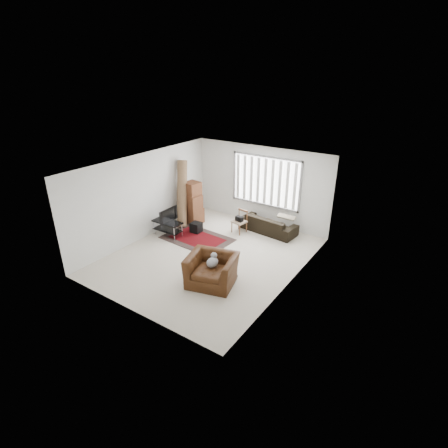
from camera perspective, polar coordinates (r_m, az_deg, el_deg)
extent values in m
plane|color=beige|center=(10.24, -2.36, -5.25)|extent=(6.00, 6.00, 0.00)
cube|color=white|center=(9.22, -2.64, 9.54)|extent=(5.00, 6.00, 0.02)
cube|color=silver|center=(12.04, 6.03, 6.25)|extent=(5.00, 0.02, 2.70)
cube|color=silver|center=(7.69, -15.89, -5.37)|extent=(5.00, 0.02, 2.70)
cube|color=silver|center=(11.22, -12.87, 4.43)|extent=(0.02, 6.00, 2.70)
cube|color=silver|center=(8.52, 11.19, -1.84)|extent=(0.02, 6.00, 2.70)
cube|color=white|center=(11.88, 6.88, 6.97)|extent=(2.40, 0.01, 1.60)
cube|color=gray|center=(11.86, 6.83, 6.95)|extent=(2.52, 0.06, 1.72)
cube|color=white|center=(11.83, 6.74, 6.90)|extent=(2.40, 0.02, 1.55)
cube|color=black|center=(11.25, -4.40, -2.40)|extent=(2.21, 1.55, 0.02)
cube|color=#4F070B|center=(11.24, -4.40, -2.36)|extent=(1.74, 1.08, 0.00)
cube|color=black|center=(11.41, -9.25, 0.33)|extent=(0.99, 0.45, 0.04)
cube|color=black|center=(11.52, -9.16, -0.93)|extent=(0.95, 0.42, 0.03)
cylinder|color=#B2B2B7|center=(11.67, -11.42, -0.51)|extent=(0.03, 0.03, 0.50)
cylinder|color=#B2B2B7|center=(11.10, -8.13, -1.59)|extent=(0.03, 0.03, 0.50)
cylinder|color=#B2B2B7|center=(11.91, -10.15, 0.11)|extent=(0.03, 0.03, 0.50)
cylinder|color=#B2B2B7|center=(11.35, -6.87, -0.91)|extent=(0.03, 0.03, 0.50)
imported|color=black|center=(11.31, -9.33, 1.50)|extent=(0.10, 0.81, 0.46)
cube|color=black|center=(11.63, -4.56, -0.54)|extent=(0.34, 0.34, 0.33)
cube|color=#57311B|center=(12.36, -5.04, 1.45)|extent=(0.67, 0.62, 0.55)
cube|color=#57311B|center=(12.14, -5.15, 3.64)|extent=(0.61, 0.56, 0.49)
cube|color=#57311B|center=(12.04, -5.23, 5.82)|extent=(0.55, 0.55, 0.44)
cube|color=silver|center=(12.45, -5.94, 1.91)|extent=(0.55, 0.27, 0.68)
cylinder|color=brown|center=(11.99, -6.87, 4.96)|extent=(0.75, 0.99, 2.24)
imported|color=black|center=(11.66, 7.30, 0.39)|extent=(1.97, 1.00, 0.73)
cube|color=#856E57|center=(11.52, 2.50, 0.37)|extent=(0.47, 0.47, 0.05)
cylinder|color=brown|center=(11.59, 1.28, -0.50)|extent=(0.04, 0.04, 0.38)
cylinder|color=brown|center=(11.38, 2.56, -1.00)|extent=(0.04, 0.04, 0.38)
cylinder|color=brown|center=(11.82, 2.42, 0.00)|extent=(0.04, 0.04, 0.38)
cylinder|color=brown|center=(11.62, 3.69, -0.48)|extent=(0.04, 0.04, 0.38)
cube|color=brown|center=(11.51, 3.14, 2.24)|extent=(0.39, 0.11, 0.06)
cube|color=brown|center=(11.68, 2.49, 1.73)|extent=(0.04, 0.04, 0.38)
cube|color=brown|center=(11.47, 3.77, 1.27)|extent=(0.04, 0.04, 0.38)
cube|color=black|center=(11.48, 2.51, 0.85)|extent=(0.28, 0.19, 0.16)
imported|color=#3E1F0C|center=(8.81, -2.02, -7.18)|extent=(1.43, 1.32, 0.88)
ellipsoid|color=#59595B|center=(8.74, -2.03, -6.44)|extent=(0.32, 0.37, 0.22)
sphere|color=#59595B|center=(8.81, -1.66, -5.17)|extent=(0.17, 0.17, 0.17)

